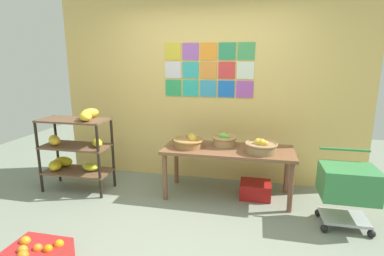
% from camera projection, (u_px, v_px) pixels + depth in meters
% --- Properties ---
extents(ground, '(9.13, 9.13, 0.00)m').
position_uv_depth(ground, '(180.00, 235.00, 3.08)').
color(ground, gray).
extents(back_wall_with_art, '(4.41, 0.07, 2.90)m').
position_uv_depth(back_wall_with_art, '(208.00, 81.00, 4.27)').
color(back_wall_with_art, '#E7BF69').
rests_on(back_wall_with_art, ground).
extents(banana_shelf_unit, '(0.91, 0.49, 1.12)m').
position_uv_depth(banana_shelf_unit, '(75.00, 147.00, 4.05)').
color(banana_shelf_unit, black).
rests_on(banana_shelf_unit, ground).
extents(display_table, '(1.65, 0.67, 0.65)m').
position_uv_depth(display_table, '(228.00, 154.00, 3.84)').
color(display_table, brown).
rests_on(display_table, ground).
extents(fruit_basket_back_right, '(0.32, 0.32, 0.17)m').
position_uv_depth(fruit_basket_back_right, '(224.00, 140.00, 3.93)').
color(fruit_basket_back_right, tan).
rests_on(fruit_basket_back_right, display_table).
extents(fruit_basket_right, '(0.40, 0.40, 0.16)m').
position_uv_depth(fruit_basket_right, '(189.00, 142.00, 3.89)').
color(fruit_basket_right, '#A3733F').
rests_on(fruit_basket_right, display_table).
extents(fruit_basket_centre, '(0.39, 0.39, 0.18)m').
position_uv_depth(fruit_basket_centre, '(261.00, 146.00, 3.63)').
color(fruit_basket_centre, olive).
rests_on(fruit_basket_centre, display_table).
extents(produce_crate_under_table, '(0.39, 0.33, 0.20)m').
position_uv_depth(produce_crate_under_table, '(255.00, 190.00, 3.90)').
color(produce_crate_under_table, '#AA1615').
rests_on(produce_crate_under_table, ground).
extents(orange_crate_foreground, '(0.47, 0.39, 0.24)m').
position_uv_depth(orange_crate_foreground, '(36.00, 256.00, 2.58)').
color(orange_crate_foreground, '#B22222').
rests_on(orange_crate_foreground, ground).
extents(shopping_cart, '(0.55, 0.48, 0.80)m').
position_uv_depth(shopping_cart, '(348.00, 185.00, 3.14)').
color(shopping_cart, black).
rests_on(shopping_cart, ground).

